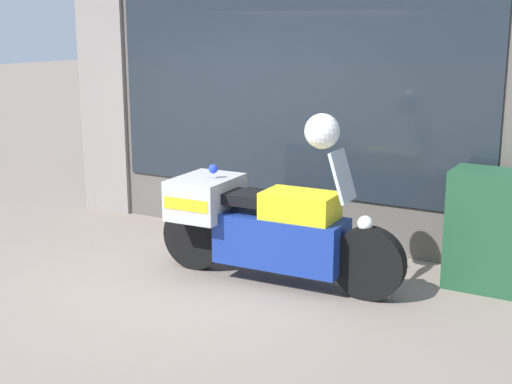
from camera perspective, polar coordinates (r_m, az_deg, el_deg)
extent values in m
plane|color=gray|center=(6.74, -6.80, -7.29)|extent=(60.00, 60.00, 0.00)
cube|color=#56514C|center=(8.01, 1.43, 10.23)|extent=(5.34, 0.40, 3.86)
cube|color=gray|center=(9.35, -11.30, 10.44)|extent=(0.71, 0.55, 3.86)
cube|color=#1E262D|center=(7.67, 2.80, 10.45)|extent=(4.40, 0.02, 2.86)
cube|color=slate|center=(8.15, 3.13, -1.51)|extent=(4.18, 0.30, 0.55)
cube|color=silver|center=(8.10, 3.65, 4.57)|extent=(4.18, 0.02, 1.20)
cube|color=beige|center=(7.91, 3.27, 8.69)|extent=(4.18, 0.30, 0.02)
cube|color=#B7B2A8|center=(8.56, -4.64, 9.30)|extent=(0.18, 0.04, 0.06)
cube|color=navy|center=(7.90, 3.27, 8.98)|extent=(0.18, 0.04, 0.06)
cube|color=#195623|center=(7.42, 12.38, 8.41)|extent=(0.18, 0.04, 0.06)
cube|color=white|center=(8.64, -4.70, 2.11)|extent=(0.19, 0.03, 0.27)
cube|color=#2866B7|center=(8.00, 2.96, 1.22)|extent=(0.19, 0.01, 0.27)
cube|color=orange|center=(7.53, 11.75, 0.17)|extent=(0.19, 0.02, 0.27)
cylinder|color=black|center=(6.32, 9.00, -5.65)|extent=(0.66, 0.17, 0.65)
cylinder|color=black|center=(7.04, -4.91, -3.53)|extent=(0.66, 0.17, 0.65)
cube|color=navy|center=(6.59, 2.01, -3.90)|extent=(1.23, 0.51, 0.47)
cube|color=yellow|center=(6.42, 3.54, -1.21)|extent=(0.68, 0.44, 0.27)
cube|color=black|center=(6.60, -0.12, -0.53)|extent=(0.72, 0.38, 0.10)
cube|color=#B7B7BC|center=(6.86, -4.04, -0.37)|extent=(0.56, 0.73, 0.38)
cube|color=yellow|center=(6.86, -4.04, -0.37)|extent=(0.51, 0.74, 0.11)
cube|color=#B2BCC6|center=(6.20, 6.94, 1.28)|extent=(0.18, 0.33, 0.45)
sphere|color=white|center=(6.23, 8.73, -2.51)|extent=(0.14, 0.14, 0.14)
sphere|color=blue|center=(6.76, -3.44, 1.85)|extent=(0.09, 0.09, 0.09)
cube|color=#1E4C2D|center=(6.77, 18.66, -2.98)|extent=(0.83, 0.49, 1.09)
sphere|color=white|center=(6.20, 5.32, 4.87)|extent=(0.31, 0.31, 0.31)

